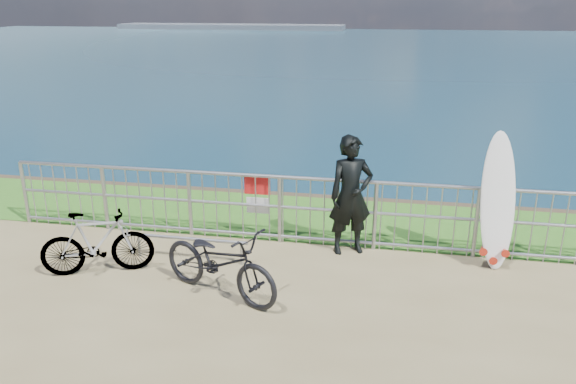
% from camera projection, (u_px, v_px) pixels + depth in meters
% --- Properties ---
extents(grass_strip, '(120.00, 120.00, 0.00)m').
position_uv_depth(grass_strip, '(320.00, 219.00, 10.01)').
color(grass_strip, '#2F6D1E').
rests_on(grass_strip, ground).
extents(seascape, '(260.00, 260.00, 5.00)m').
position_uv_depth(seascape, '(232.00, 29.00, 153.57)').
color(seascape, brown).
rests_on(seascape, ground).
extents(railing, '(10.06, 0.10, 1.13)m').
position_uv_depth(railing, '(311.00, 210.00, 8.80)').
color(railing, '#999CA1').
rests_on(railing, ground).
extents(surfer, '(0.79, 0.67, 1.84)m').
position_uv_depth(surfer, '(351.00, 195.00, 8.44)').
color(surfer, black).
rests_on(surfer, ground).
extents(surfboard, '(0.62, 0.58, 1.99)m').
position_uv_depth(surfboard, '(497.00, 206.00, 8.01)').
color(surfboard, white).
rests_on(surfboard, ground).
extents(bicycle_near, '(1.95, 1.34, 0.97)m').
position_uv_depth(bicycle_near, '(220.00, 262.00, 7.29)').
color(bicycle_near, black).
rests_on(bicycle_near, ground).
extents(bicycle_far, '(1.61, 0.99, 0.94)m').
position_uv_depth(bicycle_far, '(97.00, 243.00, 7.90)').
color(bicycle_far, black).
rests_on(bicycle_far, ground).
extents(bike_rack, '(1.81, 0.05, 0.38)m').
position_uv_depth(bike_rack, '(189.00, 241.00, 8.33)').
color(bike_rack, '#999CA1').
rests_on(bike_rack, ground).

